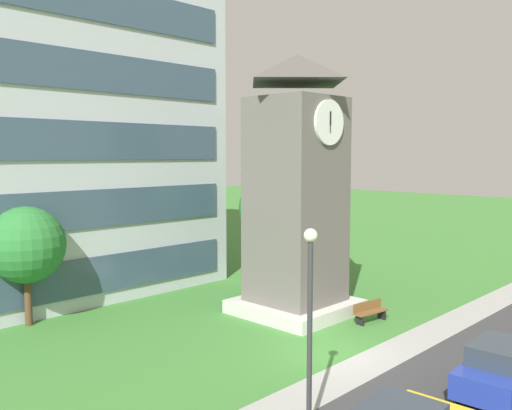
{
  "coord_description": "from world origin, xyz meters",
  "views": [
    {
      "loc": [
        -15.95,
        -11.77,
        7.37
      ],
      "look_at": [
        1.59,
        5.3,
        5.08
      ],
      "focal_mm": 38.34,
      "sensor_mm": 36.0,
      "label": 1
    }
  ],
  "objects": [
    {
      "name": "street_lamp",
      "position": [
        -5.1,
        -3.15,
        3.43
      ],
      "size": [
        0.36,
        0.36,
        5.48
      ],
      "color": "#333338",
      "rests_on": "ground"
    },
    {
      "name": "tree_near_tower",
      "position": [
        5.4,
        7.69,
        4.46
      ],
      "size": [
        3.74,
        3.74,
        6.35
      ],
      "color": "#513823",
      "rests_on": "ground"
    },
    {
      "name": "ground_plane",
      "position": [
        0.0,
        0.0,
        0.0
      ],
      "size": [
        160.0,
        160.0,
        0.0
      ],
      "primitive_type": "plane",
      "color": "#3D7A33"
    },
    {
      "name": "clock_tower",
      "position": [
        3.18,
        4.29,
        5.33
      ],
      "size": [
        4.8,
        4.8,
        11.82
      ],
      "color": "#605B56",
      "rests_on": "ground"
    },
    {
      "name": "kerb_strip",
      "position": [
        0.0,
        -1.62,
        0.0
      ],
      "size": [
        120.0,
        1.6,
        0.01
      ],
      "primitive_type": "cube",
      "color": "#9E9E99",
      "rests_on": "ground"
    },
    {
      "name": "parked_car_blue",
      "position": [
        0.88,
        -5.92,
        0.86
      ],
      "size": [
        4.32,
        2.06,
        1.69
      ],
      "color": "#23389E",
      "rests_on": "ground"
    },
    {
      "name": "park_bench",
      "position": [
        4.4,
        1.03,
        0.46
      ],
      "size": [
        1.85,
        0.75,
        0.88
      ],
      "color": "brown",
      "rests_on": "ground"
    },
    {
      "name": "street_asphalt",
      "position": [
        0.0,
        -6.02,
        0.0
      ],
      "size": [
        120.0,
        7.2,
        0.01
      ],
      "primitive_type": "cube",
      "color": "#38383A",
      "rests_on": "ground"
    },
    {
      "name": "tree_streetside",
      "position": [
        -6.31,
        11.3,
        3.51
      ],
      "size": [
        3.3,
        3.3,
        5.17
      ],
      "color": "#513823",
      "rests_on": "ground"
    }
  ]
}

